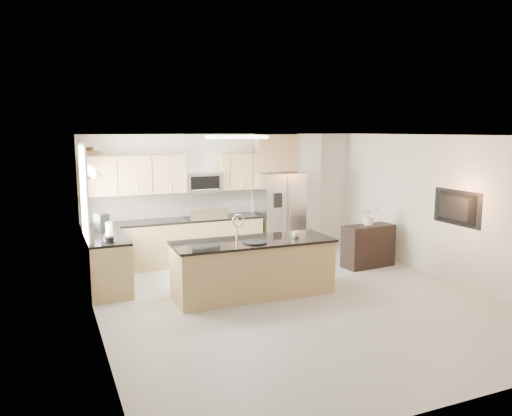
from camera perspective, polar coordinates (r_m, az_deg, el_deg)
name	(u,v)px	position (r m, az deg, el deg)	size (l,w,h in m)	color
floor	(298,302)	(8.03, 4.78, -10.63)	(6.50, 6.50, 0.00)	#ACAAA4
ceiling	(300,136)	(7.58, 5.04, 8.25)	(6.00, 6.50, 0.02)	white
wall_back	(227,196)	(10.64, -3.34, 1.42)	(6.00, 0.02, 2.60)	beige
wall_front	(460,277)	(5.14, 22.32, -7.35)	(6.00, 0.02, 2.60)	beige
wall_left	(95,237)	(6.84, -17.90, -3.17)	(0.02, 6.50, 2.60)	beige
wall_right	(449,209)	(9.47, 21.15, -0.09)	(0.02, 6.50, 2.60)	beige
back_counter	(175,242)	(10.14, -9.22, -3.81)	(3.55, 0.66, 1.44)	tan
left_counter	(107,263)	(8.86, -16.68, -6.00)	(0.66, 1.50, 0.92)	tan
range	(205,239)	(10.29, -5.82, -3.55)	(0.76, 0.64, 1.14)	black
upper_cabinets	(168,174)	(10.06, -10.05, 3.88)	(3.50, 0.33, 0.75)	tan
microwave	(203,182)	(10.22, -6.13, 2.94)	(0.76, 0.40, 0.40)	silver
refrigerator	(279,214)	(10.77, 2.68, -0.69)	(0.92, 0.78, 1.78)	silver
partition_column	(306,192)	(11.25, 5.68, 1.80)	(0.60, 0.30, 2.60)	silver
window	(84,194)	(8.61, -19.02, 1.53)	(0.04, 1.15, 1.65)	white
shelf_lower	(91,175)	(8.69, -18.34, 3.62)	(0.30, 1.20, 0.04)	#905D39
shelf_upper	(90,152)	(8.67, -18.46, 6.06)	(0.30, 1.20, 0.04)	#905D39
ceiling_fixture	(237,137)	(8.87, -2.21, 8.11)	(1.00, 0.50, 0.06)	white
island	(253,267)	(8.21, -0.33, -6.81)	(2.65, 1.02, 1.33)	tan
credenza	(368,246)	(10.14, 12.70, -4.24)	(1.04, 0.44, 0.83)	black
cup	(296,235)	(8.34, 4.57, -3.04)	(0.13, 0.13, 0.10)	white
platter	(254,242)	(7.93, -0.18, -3.93)	(0.39, 0.39, 0.02)	black
blender	(109,234)	(8.20, -16.42, -2.85)	(0.14, 0.14, 0.33)	black
kettle	(110,230)	(8.56, -16.38, -2.48)	(0.23, 0.23, 0.28)	silver
coffee_maker	(102,223)	(9.04, -17.22, -1.70)	(0.25, 0.27, 0.34)	black
bowl	(88,148)	(8.96, -18.64, 6.50)	(0.33, 0.33, 0.08)	silver
flower_vase	(369,209)	(10.04, 12.84, -0.17)	(0.56, 0.49, 0.62)	white
television	(453,208)	(9.26, 21.62, 0.00)	(1.08, 0.14, 0.62)	black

